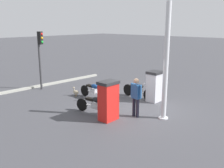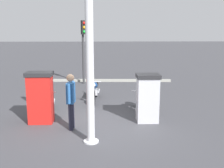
{
  "view_description": "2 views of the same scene",
  "coord_description": "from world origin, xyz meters",
  "px_view_note": "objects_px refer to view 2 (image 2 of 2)",
  "views": [
    {
      "loc": [
        -6.39,
        8.67,
        3.83
      ],
      "look_at": [
        1.54,
        -0.15,
        0.93
      ],
      "focal_mm": 40.16,
      "sensor_mm": 36.0,
      "label": 1
    },
    {
      "loc": [
        -8.02,
        -0.28,
        2.87
      ],
      "look_at": [
        1.08,
        -0.59,
        1.02
      ],
      "focal_mm": 42.83,
      "sensor_mm": 36.0,
      "label": 2
    }
  ],
  "objects_px": {
    "motorcycle_extra": "(95,90)",
    "attendant_person": "(71,98)",
    "motorcycle_far_pump": "(49,102)",
    "roadside_traffic_light": "(83,41)",
    "canopy_support_pole": "(90,56)",
    "fuel_pump_far": "(40,97)",
    "wandering_duck": "(89,90)",
    "fuel_pump_near": "(148,98)",
    "motorcycle_near_pump": "(139,101)"
  },
  "relations": [
    {
      "from": "motorcycle_extra",
      "to": "attendant_person",
      "type": "height_order",
      "value": "attendant_person"
    },
    {
      "from": "motorcycle_far_pump",
      "to": "attendant_person",
      "type": "relative_size",
      "value": 1.23
    },
    {
      "from": "motorcycle_far_pump",
      "to": "motorcycle_extra",
      "type": "relative_size",
      "value": 1.03
    },
    {
      "from": "roadside_traffic_light",
      "to": "motorcycle_far_pump",
      "type": "bearing_deg",
      "value": 171.03
    },
    {
      "from": "wandering_duck",
      "to": "roadside_traffic_light",
      "type": "height_order",
      "value": "roadside_traffic_light"
    },
    {
      "from": "fuel_pump_near",
      "to": "fuel_pump_far",
      "type": "distance_m",
      "value": 3.35
    },
    {
      "from": "fuel_pump_near",
      "to": "roadside_traffic_light",
      "type": "distance_m",
      "value": 6.81
    },
    {
      "from": "fuel_pump_far",
      "to": "attendant_person",
      "type": "relative_size",
      "value": 0.98
    },
    {
      "from": "fuel_pump_far",
      "to": "canopy_support_pole",
      "type": "bearing_deg",
      "value": -133.98
    },
    {
      "from": "fuel_pump_near",
      "to": "attendant_person",
      "type": "relative_size",
      "value": 0.93
    },
    {
      "from": "motorcycle_extra",
      "to": "roadside_traffic_light",
      "type": "bearing_deg",
      "value": 10.9
    },
    {
      "from": "wandering_duck",
      "to": "canopy_support_pole",
      "type": "bearing_deg",
      "value": -176.44
    },
    {
      "from": "motorcycle_extra",
      "to": "canopy_support_pole",
      "type": "distance_m",
      "value": 4.49
    },
    {
      "from": "motorcycle_far_pump",
      "to": "motorcycle_near_pump",
      "type": "bearing_deg",
      "value": -89.67
    },
    {
      "from": "fuel_pump_near",
      "to": "motorcycle_near_pump",
      "type": "xyz_separation_m",
      "value": [
        0.86,
        0.13,
        -0.33
      ]
    },
    {
      "from": "motorcycle_near_pump",
      "to": "wandering_duck",
      "type": "bearing_deg",
      "value": 34.99
    },
    {
      "from": "motorcycle_extra",
      "to": "roadside_traffic_light",
      "type": "xyz_separation_m",
      "value": [
        3.62,
        0.7,
        1.86
      ]
    },
    {
      "from": "motorcycle_extra",
      "to": "attendant_person",
      "type": "relative_size",
      "value": 1.19
    },
    {
      "from": "wandering_duck",
      "to": "roadside_traffic_light",
      "type": "bearing_deg",
      "value": 8.43
    },
    {
      "from": "fuel_pump_near",
      "to": "canopy_support_pole",
      "type": "relative_size",
      "value": 0.33
    },
    {
      "from": "fuel_pump_near",
      "to": "fuel_pump_far",
      "type": "xyz_separation_m",
      "value": [
        -0.0,
        3.35,
        0.04
      ]
    },
    {
      "from": "motorcycle_far_pump",
      "to": "wandering_duck",
      "type": "xyz_separation_m",
      "value": [
        2.75,
        -1.22,
        -0.22
      ]
    },
    {
      "from": "fuel_pump_far",
      "to": "canopy_support_pole",
      "type": "height_order",
      "value": "canopy_support_pole"
    },
    {
      "from": "motorcycle_extra",
      "to": "canopy_support_pole",
      "type": "relative_size",
      "value": 0.42
    },
    {
      "from": "roadside_traffic_light",
      "to": "canopy_support_pole",
      "type": "bearing_deg",
      "value": -174.81
    },
    {
      "from": "motorcycle_far_pump",
      "to": "attendant_person",
      "type": "xyz_separation_m",
      "value": [
        -1.45,
        -0.93,
        0.49
      ]
    },
    {
      "from": "roadside_traffic_light",
      "to": "motorcycle_extra",
      "type": "bearing_deg",
      "value": -169.1
    },
    {
      "from": "canopy_support_pole",
      "to": "motorcycle_near_pump",
      "type": "bearing_deg",
      "value": -33.14
    },
    {
      "from": "motorcycle_extra",
      "to": "wandering_duck",
      "type": "height_order",
      "value": "motorcycle_extra"
    },
    {
      "from": "motorcycle_far_pump",
      "to": "roadside_traffic_light",
      "type": "bearing_deg",
      "value": -8.97
    },
    {
      "from": "fuel_pump_far",
      "to": "fuel_pump_near",
      "type": "bearing_deg",
      "value": -90.0
    },
    {
      "from": "fuel_pump_near",
      "to": "roadside_traffic_light",
      "type": "relative_size",
      "value": 0.45
    },
    {
      "from": "motorcycle_near_pump",
      "to": "motorcycle_far_pump",
      "type": "bearing_deg",
      "value": 90.33
    },
    {
      "from": "canopy_support_pole",
      "to": "motorcycle_far_pump",
      "type": "bearing_deg",
      "value": 32.56
    },
    {
      "from": "canopy_support_pole",
      "to": "fuel_pump_near",
      "type": "bearing_deg",
      "value": -47.56
    },
    {
      "from": "motorcycle_near_pump",
      "to": "canopy_support_pole",
      "type": "bearing_deg",
      "value": 146.86
    },
    {
      "from": "motorcycle_far_pump",
      "to": "attendant_person",
      "type": "bearing_deg",
      "value": -147.29
    },
    {
      "from": "fuel_pump_far",
      "to": "roadside_traffic_light",
      "type": "xyz_separation_m",
      "value": [
        6.17,
        -0.93,
        1.5
      ]
    },
    {
      "from": "motorcycle_far_pump",
      "to": "roadside_traffic_light",
      "type": "distance_m",
      "value": 5.71
    },
    {
      "from": "attendant_person",
      "to": "wandering_duck",
      "type": "xyz_separation_m",
      "value": [
        4.2,
        -0.29,
        -0.71
      ]
    },
    {
      "from": "fuel_pump_near",
      "to": "fuel_pump_far",
      "type": "bearing_deg",
      "value": 90.0
    },
    {
      "from": "fuel_pump_near",
      "to": "wandering_duck",
      "type": "relative_size",
      "value": 3.18
    },
    {
      "from": "motorcycle_extra",
      "to": "canopy_support_pole",
      "type": "bearing_deg",
      "value": -179.92
    },
    {
      "from": "motorcycle_far_pump",
      "to": "motorcycle_extra",
      "type": "xyz_separation_m",
      "value": [
        1.71,
        -1.54,
        0.0
      ]
    },
    {
      "from": "fuel_pump_near",
      "to": "motorcycle_far_pump",
      "type": "relative_size",
      "value": 0.76
    },
    {
      "from": "motorcycle_near_pump",
      "to": "motorcycle_extra",
      "type": "distance_m",
      "value": 2.32
    },
    {
      "from": "wandering_duck",
      "to": "roadside_traffic_light",
      "type": "xyz_separation_m",
      "value": [
        2.58,
        0.38,
        2.09
      ]
    },
    {
      "from": "attendant_person",
      "to": "canopy_support_pole",
      "type": "height_order",
      "value": "canopy_support_pole"
    },
    {
      "from": "wandering_duck",
      "to": "canopy_support_pole",
      "type": "relative_size",
      "value": 0.1
    },
    {
      "from": "fuel_pump_near",
      "to": "motorcycle_near_pump",
      "type": "bearing_deg",
      "value": 8.68
    }
  ]
}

